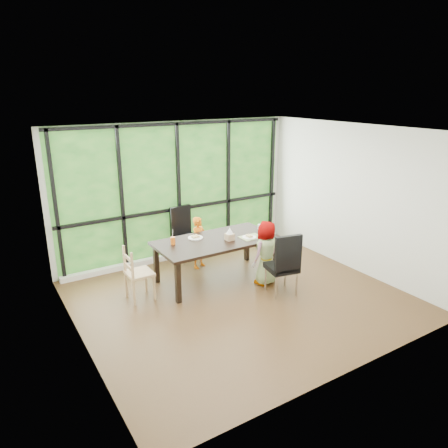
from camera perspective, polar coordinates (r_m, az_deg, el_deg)
The scene contains 23 objects.
ground at distance 6.96m, azimuth 2.21°, elevation -10.09°, with size 5.00×5.00×0.00m, color black.
back_wall at distance 8.33m, azimuth -6.36°, elevation 4.51°, with size 5.00×5.00×0.00m, color silver.
foliage_backdrop at distance 8.31m, azimuth -6.30°, elevation 4.49°, with size 4.80×0.02×2.65m, color #1B471A.
window_mullions at distance 8.27m, azimuth -6.18°, elevation 4.43°, with size 4.80×0.06×2.65m, color black, non-canonical shape.
window_sill at distance 8.63m, azimuth -5.78°, elevation -4.04°, with size 4.80×0.12×0.10m, color silver.
dining_table at distance 7.47m, azimuth -1.06°, elevation -4.86°, with size 2.13×1.07×0.75m, color black.
chair_window_leather at distance 8.25m, azimuth -5.17°, elevation -1.44°, with size 0.46×0.46×1.08m, color black.
chair_interior_leather at distance 6.96m, azimuth 7.87°, elevation -5.30°, with size 0.46×0.46×1.08m, color black.
chair_end_beech at distance 6.89m, azimuth -11.48°, elevation -6.59°, with size 0.42×0.40×0.90m, color #A57E54.
child_toddler at distance 7.94m, azimuth -3.44°, elevation -2.49°, with size 0.36×0.24×1.00m, color #D25D09.
child_older at distance 7.26m, azimuth 5.65°, elevation -3.97°, with size 0.56×0.36×1.14m, color slate.
placemat at distance 7.46m, azimuth 3.71°, elevation -1.79°, with size 0.39×0.28×0.01m, color tan.
plate_far at distance 7.41m, azimuth -3.94°, elevation -1.88°, with size 0.27×0.27×0.02m, color white.
plate_near at distance 7.44m, azimuth 3.45°, elevation -1.81°, with size 0.25×0.25×0.02m, color white.
orange_cup at distance 7.15m, azimuth -6.99°, elevation -2.27°, with size 0.08×0.08×0.13m, color orange.
green_cup at distance 7.54m, azimuth 5.51°, elevation -1.17°, with size 0.07×0.07×0.12m, color green.
white_mug at distance 7.90m, azimuth 4.94°, elevation -0.37°, with size 0.09×0.09×0.09m, color white.
tissue_box at distance 7.29m, azimuth 0.77°, elevation -1.75°, with size 0.14×0.14×0.12m, color tan.
crepe_rolls_far at distance 7.41m, azimuth -3.94°, elevation -1.69°, with size 0.15×0.12×0.04m, color tan, non-canonical shape.
crepe_rolls_near at distance 7.43m, azimuth 3.46°, elevation -1.62°, with size 0.10×0.12×0.04m, color tan, non-canonical shape.
straw_white at distance 7.11m, azimuth -7.02°, elevation -1.48°, with size 0.01×0.01×0.20m, color white.
straw_pink at distance 7.51m, azimuth 5.53°, elevation -0.47°, with size 0.01×0.01×0.20m, color pink.
tissue at distance 7.26m, azimuth 0.78°, elevation -0.91°, with size 0.12×0.12×0.11m, color white.
Camera 1 is at (-3.45, -5.08, 3.27)m, focal length 33.51 mm.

